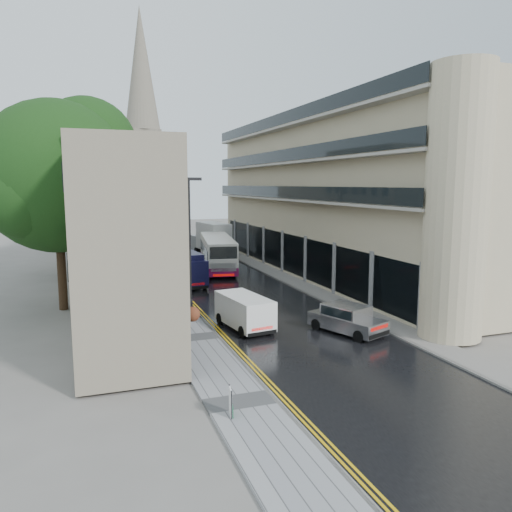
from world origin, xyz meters
TOP-DOWN VIEW (x-y plane):
  - ground at (0.00, 0.00)m, footprint 200.00×200.00m
  - road at (0.00, 27.50)m, footprint 9.00×85.00m
  - left_sidewalk at (-5.85, 27.50)m, footprint 2.70×85.00m
  - right_sidewalk at (5.40, 27.50)m, footprint 1.80×85.00m
  - old_shop_row at (-9.45, 30.00)m, footprint 4.50×56.00m
  - modern_block at (10.30, 26.00)m, footprint 8.00×40.00m
  - church_spire at (0.50, 82.00)m, footprint 6.40×6.40m
  - tree_near at (-12.50, 20.00)m, footprint 10.56×10.56m
  - tree_far at (-12.20, 33.00)m, footprint 9.24×9.24m
  - cream_bus at (-0.65, 28.74)m, footprint 4.53×11.69m
  - white_lorry at (1.96, 38.71)m, footprint 3.22×7.57m
  - silver_hatchback at (2.18, 7.55)m, footprint 3.27×4.65m
  - white_van at (-3.30, 10.28)m, footprint 2.44×4.52m
  - navy_van at (-4.30, 23.03)m, footprint 2.60×5.70m
  - pedestrian at (-6.16, 22.84)m, footprint 0.60×0.42m
  - lamp_post_near at (-4.70, 16.83)m, footprint 0.97×0.46m
  - lamp_post_far at (-5.48, 34.85)m, footprint 1.01×0.24m
  - estate_sign at (-6.54, 1.58)m, footprint 0.17×0.60m

SIDE VIEW (x-z plane):
  - ground at x=0.00m, z-range 0.00..0.00m
  - road at x=0.00m, z-range 0.00..0.02m
  - left_sidewalk at x=-5.85m, z-range 0.00..0.12m
  - right_sidewalk at x=5.40m, z-range 0.00..0.12m
  - estate_sign at x=-6.54m, z-range 0.12..1.11m
  - silver_hatchback at x=2.18m, z-range 0.02..1.62m
  - pedestrian at x=-6.16m, z-range 0.12..1.68m
  - white_van at x=-3.30m, z-range 0.02..1.97m
  - navy_van at x=-4.30m, z-range 0.02..2.86m
  - cream_bus at x=-0.65m, z-range 0.02..3.13m
  - white_lorry at x=1.96m, z-range 0.02..3.87m
  - lamp_post_near at x=-4.70m, z-range 0.12..8.52m
  - lamp_post_far at x=-5.48m, z-range 0.12..9.05m
  - old_shop_row at x=-9.45m, z-range 0.00..12.00m
  - tree_far at x=-12.20m, z-range 0.00..12.46m
  - tree_near at x=-12.50m, z-range 0.00..13.89m
  - modern_block at x=10.30m, z-range 0.00..14.00m
  - church_spire at x=0.50m, z-range 0.00..40.00m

